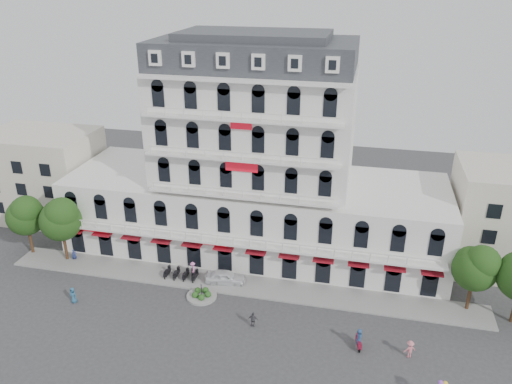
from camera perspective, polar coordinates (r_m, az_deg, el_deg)
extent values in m
plane|color=#38383A|center=(48.97, -5.08, -16.35)|extent=(120.00, 120.00, 0.00)
cube|color=gray|center=(55.76, -2.25, -10.48)|extent=(53.00, 4.00, 0.16)
cube|color=silver|center=(61.06, -0.14, -2.38)|extent=(45.00, 14.00, 9.00)
cube|color=silver|center=(57.03, -0.15, 7.57)|extent=(22.00, 12.00, 13.00)
cube|color=#2D3035|center=(55.30, -0.16, 15.55)|extent=(21.56, 11.76, 3.00)
cube|color=#2D3035|center=(55.05, -0.16, 17.50)|extent=(15.84, 8.64, 0.80)
cube|color=maroon|center=(55.14, -1.91, -6.69)|extent=(40.50, 1.00, 0.15)
cube|color=red|center=(52.19, -1.67, 3.08)|extent=(3.50, 0.10, 1.40)
cube|color=beige|center=(74.20, -22.98, 1.81)|extent=(14.00, 10.00, 12.00)
cylinder|color=gray|center=(54.16, -6.23, -11.75)|extent=(3.20, 3.20, 0.24)
cylinder|color=black|center=(53.71, -6.26, -11.07)|extent=(0.08, 0.08, 1.40)
sphere|color=#2A551C|center=(53.77, -5.52, -11.57)|extent=(0.70, 0.70, 0.70)
sphere|color=#2A551C|center=(54.41, -5.79, -11.10)|extent=(0.70, 0.70, 0.70)
sphere|color=#2A551C|center=(54.45, -6.67, -11.12)|extent=(0.70, 0.70, 0.70)
sphere|color=#2A551C|center=(53.83, -6.97, -11.61)|extent=(0.70, 0.70, 0.70)
sphere|color=#2A551C|center=(53.40, -6.27, -11.90)|extent=(0.70, 0.70, 0.70)
cylinder|color=#382314|center=(66.43, -24.35, -5.06)|extent=(0.36, 0.36, 3.52)
sphere|color=#163A12|center=(65.06, -24.82, -2.58)|extent=(4.48, 4.48, 4.48)
sphere|color=#163A12|center=(64.13, -24.78, -1.92)|extent=(3.52, 3.52, 3.52)
sphere|color=#163A12|center=(65.24, -25.04, -1.93)|extent=(3.20, 3.20, 3.20)
cylinder|color=#382314|center=(63.27, -20.96, -5.81)|extent=(0.36, 0.36, 3.74)
sphere|color=#163A12|center=(61.74, -21.42, -3.06)|extent=(4.76, 4.76, 4.76)
sphere|color=#163A12|center=(60.79, -21.33, -2.31)|extent=(3.74, 3.74, 3.74)
sphere|color=#163A12|center=(61.89, -21.67, -2.34)|extent=(3.40, 3.40, 3.40)
cylinder|color=#382314|center=(55.52, 23.18, -10.83)|extent=(0.36, 0.36, 3.43)
sphere|color=#163A12|center=(53.90, 23.72, -8.08)|extent=(4.37, 4.37, 4.37)
sphere|color=#163A12|center=(53.26, 24.47, -7.35)|extent=(3.43, 3.43, 3.43)
sphere|color=#163A12|center=(53.76, 23.36, -7.32)|extent=(3.12, 3.12, 3.12)
imported|color=white|center=(55.75, -3.53, -9.68)|extent=(4.65, 2.39, 1.51)
cube|color=maroon|center=(48.42, 11.64, -16.54)|extent=(0.64, 1.54, 0.35)
torus|color=black|center=(49.00, 11.50, -16.36)|extent=(0.24, 0.61, 0.60)
torus|color=black|center=(48.18, 11.72, -17.20)|extent=(0.24, 0.61, 0.60)
imported|color=navy|center=(47.96, 11.71, -15.89)|extent=(0.66, 0.88, 1.62)
cube|color=black|center=(57.01, -7.20, -9.25)|extent=(0.84, 1.53, 0.35)
torus|color=black|center=(56.70, -7.18, -9.78)|extent=(0.32, 0.60, 0.60)
torus|color=black|center=(57.62, -7.20, -9.18)|extent=(0.32, 0.60, 0.60)
imported|color=pink|center=(56.63, -7.24, -8.66)|extent=(0.91, 1.17, 1.60)
imported|color=#2B5E81|center=(56.01, -20.18, -11.00)|extent=(0.96, 0.74, 1.75)
imported|color=#4D4D53|center=(49.61, -0.34, -14.38)|extent=(0.97, 0.40, 1.65)
imported|color=#D97380|center=(48.38, 17.17, -16.78)|extent=(1.29, 1.05, 1.74)
imported|color=navy|center=(63.29, -20.05, -6.82)|extent=(0.66, 0.61, 1.51)
sphere|color=yellow|center=(44.09, 20.82, -19.80)|extent=(0.44, 0.44, 0.44)
sphere|color=#994CD8|center=(44.02, 20.35, -19.77)|extent=(0.44, 0.44, 0.44)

